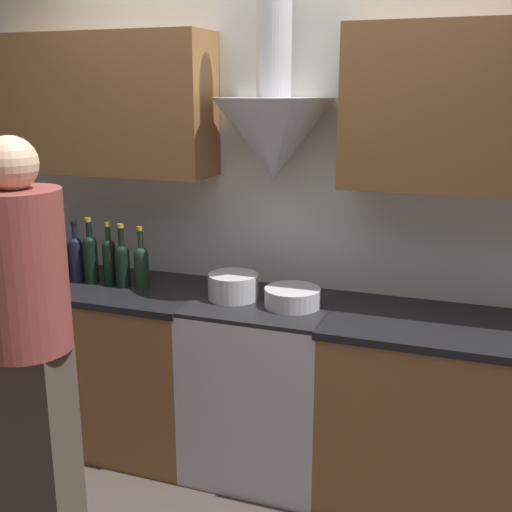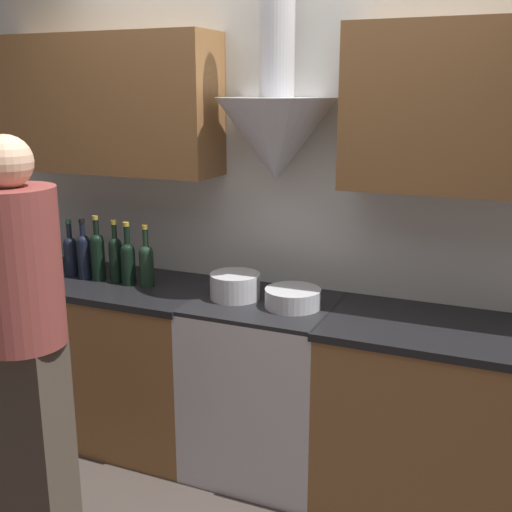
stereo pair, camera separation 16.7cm
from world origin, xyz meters
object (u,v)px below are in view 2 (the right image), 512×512
Objects in this scene: wine_bottle_1 at (26,246)px; wine_bottle_2 at (42,248)px; stove_range at (264,386)px; wine_bottle_8 at (128,261)px; wine_bottle_5 at (84,254)px; wine_bottle_7 at (116,257)px; person_foreground_left at (23,341)px; stock_pot at (235,286)px; wine_bottle_9 at (146,263)px; wine_bottle_3 at (55,250)px; wine_bottle_4 at (71,254)px; mixing_bowl at (293,298)px; wine_bottle_6 at (98,254)px; wine_bottle_0 at (13,246)px.

wine_bottle_1 is 1.05× the size of wine_bottle_2.
wine_bottle_8 reaches higher than stove_range.
wine_bottle_5 is 0.19m from wine_bottle_7.
wine_bottle_1 is 1.28m from person_foreground_left.
wine_bottle_9 is at bearing -179.47° from stock_pot.
stock_pot is (1.28, 0.01, -0.08)m from wine_bottle_1.
wine_bottle_3 reaches higher than wine_bottle_4.
wine_bottle_1 is at bearing -176.68° from wine_bottle_3.
person_foreground_left is at bearing -120.95° from stove_range.
wine_bottle_1 is 1.06× the size of wine_bottle_7.
person_foreground_left is (0.17, -0.95, -0.06)m from wine_bottle_8.
wine_bottle_4 is at bearing -179.98° from stock_pot.
mixing_bowl is at bearing 0.07° from wine_bottle_8.
wine_bottle_1 is 1.09× the size of wine_bottle_9.
person_foreground_left is at bearing -52.29° from wine_bottle_2.
wine_bottle_6 is at bearing 179.15° from wine_bottle_8.
wine_bottle_6 reaches higher than wine_bottle_4.
wine_bottle_3 reaches higher than stock_pot.
person_foreground_left is at bearing -55.74° from wine_bottle_3.
wine_bottle_7 is 1.00m from person_foreground_left.
wine_bottle_5 reaches higher than stock_pot.
person_foreground_left is at bearing -48.19° from wine_bottle_1.
mixing_bowl is (0.80, -0.01, -0.08)m from wine_bottle_9.
wine_bottle_4 is 0.96× the size of wine_bottle_9.
wine_bottle_4 is 0.94× the size of wine_bottle_7.
wine_bottle_2 is 1.18m from stock_pot.
wine_bottle_2 is at bearing -179.90° from stove_range.
wine_bottle_9 is 0.19× the size of person_foreground_left.
wine_bottle_6 is 0.30m from wine_bottle_9.
wine_bottle_8 is at bearing -0.92° from wine_bottle_0.
wine_bottle_4 is 0.30m from wine_bottle_7.
wine_bottle_1 is at bearing 179.97° from mixing_bowl.
stove_range is 1.02m from wine_bottle_7.
wine_bottle_0 is at bearing -178.41° from wine_bottle_2.
wine_bottle_0 is 0.95× the size of wine_bottle_3.
wine_bottle_9 is (0.19, 0.00, -0.01)m from wine_bottle_7.
wine_bottle_2 is (0.10, 0.02, -0.00)m from wine_bottle_1.
wine_bottle_8 is 0.61m from stock_pot.
wine_bottle_2 is at bearing 176.87° from wine_bottle_3.
wine_bottle_2 reaches higher than wine_bottle_0.
wine_bottle_6 is 1.10m from mixing_bowl.
wine_bottle_0 reaches higher than stock_pot.
stove_range is at bearing 0.30° from wine_bottle_0.
wine_bottle_3 reaches higher than stove_range.
mixing_bowl is (1.59, -0.00, -0.09)m from wine_bottle_1.
mixing_bowl is 0.15× the size of person_foreground_left.
stock_pot is 0.14× the size of person_foreground_left.
wine_bottle_7 is at bearing 179.51° from mixing_bowl.
stock_pot is 0.93× the size of mixing_bowl.
person_foreground_left is at bearing -127.66° from mixing_bowl.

